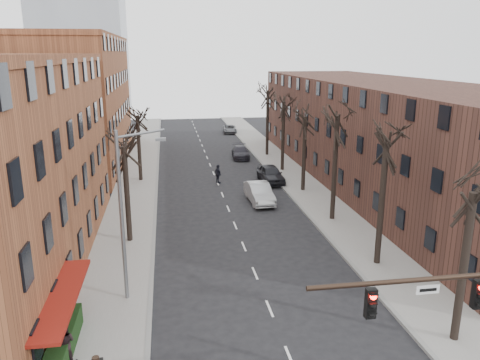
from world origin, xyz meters
name	(u,v)px	position (x,y,z in m)	size (l,w,h in m)	color
sidewalk_left	(137,178)	(-8.00, 35.00, 0.07)	(4.00, 90.00, 0.15)	gray
sidewalk_right	(288,172)	(8.00, 35.00, 0.07)	(4.00, 90.00, 0.15)	gray
building_left_far	(67,103)	(-16.00, 44.00, 7.00)	(12.00, 28.00, 14.00)	brown
building_right	(382,133)	(16.00, 30.00, 5.00)	(12.00, 50.00, 10.00)	#472921
awning_left	(69,350)	(-9.40, 6.00, 0.00)	(1.20, 7.00, 0.15)	maroon
hedge	(60,351)	(-9.50, 5.00, 0.65)	(0.80, 6.00, 1.00)	#1A3412
tree_right_a	(453,341)	(7.60, 4.00, 0.00)	(5.20, 5.20, 10.00)	black
tree_right_b	(376,264)	(7.60, 12.00, 0.00)	(5.20, 5.20, 10.80)	black
tree_right_c	(332,220)	(7.60, 20.00, 0.00)	(5.20, 5.20, 11.60)	black
tree_right_d	(303,191)	(7.60, 28.00, 0.00)	(5.20, 5.20, 10.00)	black
tree_right_e	(282,171)	(7.60, 36.00, 0.00)	(5.20, 5.20, 10.80)	black
tree_right_f	(267,156)	(7.60, 44.00, 0.00)	(5.20, 5.20, 11.60)	black
tree_left_a	(130,242)	(-7.60, 18.00, 0.00)	(5.20, 5.20, 9.50)	black
tree_left_b	(141,181)	(-7.60, 34.00, 0.00)	(5.20, 5.20, 9.50)	black
streetlight	(125,210)	(-7.03, 10.00, 5.01)	(2.45, 0.22, 9.03)	slate
silver_sedan	(259,193)	(2.90, 25.35, 0.84)	(1.78, 5.11, 1.68)	#A2A5A9
parked_car_near	(271,174)	(5.30, 31.58, 0.85)	(2.02, 5.02, 1.71)	black
parked_car_mid	(240,152)	(4.07, 43.14, 0.72)	(2.01, 4.95, 1.44)	black
parked_car_far	(230,129)	(5.30, 62.04, 0.63)	(2.09, 4.53, 1.26)	#5B5D62
pedestrian_b	(65,343)	(-9.29, 4.93, 1.07)	(0.89, 0.69, 1.83)	black
pedestrian_crossing	(218,174)	(0.05, 32.05, 0.94)	(1.10, 0.46, 1.88)	black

